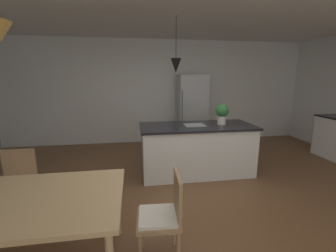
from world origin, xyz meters
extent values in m
cube|color=brown|center=(0.00, 0.00, -0.02)|extent=(10.00, 8.40, 0.04)
cube|color=silver|center=(0.00, 3.26, 1.35)|extent=(10.00, 0.12, 2.70)
cube|color=tan|center=(-1.72, -0.94, 0.72)|extent=(1.79, 1.04, 0.04)
cylinder|color=tan|center=(-0.91, -0.50, 0.36)|extent=(0.06, 0.06, 0.72)
cube|color=#A87F56|center=(-2.13, -0.10, 0.43)|extent=(0.40, 0.40, 0.04)
cube|color=white|center=(-2.13, -0.10, 0.47)|extent=(0.36, 0.36, 0.03)
cube|color=#A87F56|center=(-2.13, 0.08, 0.66)|extent=(0.38, 0.03, 0.42)
cylinder|color=#A87F56|center=(-1.96, -0.27, 0.21)|extent=(0.04, 0.04, 0.41)
cylinder|color=#A87F56|center=(-1.96, 0.07, 0.21)|extent=(0.04, 0.04, 0.41)
cylinder|color=#A87F56|center=(-2.30, 0.07, 0.21)|extent=(0.04, 0.04, 0.41)
cube|color=#A87F56|center=(-0.51, -0.94, 0.43)|extent=(0.42, 0.42, 0.04)
cube|color=white|center=(-0.51, -0.94, 0.47)|extent=(0.38, 0.38, 0.03)
cube|color=#A87F56|center=(-0.33, -0.95, 0.66)|extent=(0.05, 0.38, 0.42)
cylinder|color=#A87F56|center=(-0.66, -0.76, 0.21)|extent=(0.04, 0.04, 0.41)
cylinder|color=#A87F56|center=(-0.35, -1.12, 0.21)|extent=(0.04, 0.04, 0.41)
cylinder|color=#A87F56|center=(-0.33, -0.78, 0.21)|extent=(0.04, 0.04, 0.41)
cube|color=silver|center=(0.41, 0.98, 0.44)|extent=(1.97, 0.82, 0.88)
cube|color=black|center=(0.41, 0.98, 0.88)|extent=(2.03, 0.88, 0.04)
cube|color=gray|center=(0.37, 0.98, 0.91)|extent=(0.36, 0.30, 0.01)
cube|color=#B2B5B7|center=(0.81, 2.86, 0.90)|extent=(0.73, 0.64, 1.81)
cylinder|color=#4C4C4C|center=(0.48, 2.52, 0.90)|extent=(0.02, 0.02, 1.08)
cylinder|color=black|center=(0.02, 0.98, 2.37)|extent=(0.01, 0.01, 0.66)
cone|color=black|center=(0.02, 0.98, 1.92)|extent=(0.18, 0.18, 0.24)
cylinder|color=beige|center=(0.87, 0.98, 0.98)|extent=(0.15, 0.15, 0.15)
sphere|color=#2D6B33|center=(0.87, 0.98, 1.15)|extent=(0.23, 0.23, 0.23)
camera|label=1|loc=(-0.70, -2.79, 1.73)|focal=23.89mm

